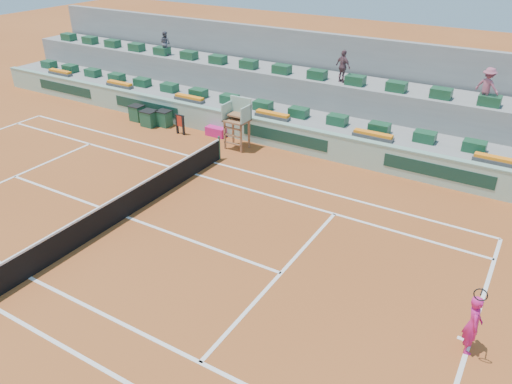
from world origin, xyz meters
The scene contains 20 objects.
ground centered at (0.00, 0.00, 0.00)m, with size 90.00×90.00×0.00m, color #94461C.
seating_tier_lower centered at (0.00, 10.70, 0.60)m, with size 36.00×4.00×1.20m, color gray.
seating_tier_upper centered at (0.00, 12.30, 1.30)m, with size 36.00×2.40×2.60m, color gray.
stadium_back_wall centered at (0.00, 13.90, 2.20)m, with size 36.00×0.40×4.40m, color gray.
player_bag centered at (-1.76, 8.15, 0.23)m, with size 1.03×0.46×0.46m, color #D51B74.
spectator_left centered at (-7.78, 11.79, 3.28)m, with size 0.66×0.51×1.36m, color #51525F.
spectator_mid centered at (3.29, 11.79, 3.37)m, with size 0.91×0.38×1.55m, color #6B4752.
spectator_right centered at (9.79, 11.73, 3.39)m, with size 1.02×0.59×1.59m, color #A25165.
court_lines centered at (0.00, 0.00, 0.01)m, with size 23.89×11.09×0.01m.
tennis_net centered at (0.00, 0.00, 0.53)m, with size 0.10×11.97×1.10m.
advertising_hoarding centered at (0.02, 8.50, 0.63)m, with size 36.00×0.34×1.26m.
umpire_chair centered at (0.00, 7.50, 1.54)m, with size 1.10×0.90×2.40m.
seat_row_lower centered at (0.00, 9.80, 1.42)m, with size 32.90×0.60×0.44m.
seat_row_upper centered at (0.00, 11.70, 2.82)m, with size 32.90×0.60×0.44m.
flower_planters centered at (-1.50, 9.00, 1.33)m, with size 26.80×0.36×0.28m.
drink_cooler_a centered at (-4.88, 7.89, 0.42)m, with size 0.72×0.62×0.84m.
drink_cooler_b centered at (-5.55, 7.49, 0.42)m, with size 0.80×0.69×0.84m.
drink_cooler_c centered at (-6.68, 7.78, 0.42)m, with size 0.72×0.62×0.84m.
towel_rack centered at (-3.42, 7.41, 0.60)m, with size 0.56×0.09×1.03m.
tennis_player centered at (11.87, -0.31, 0.84)m, with size 0.52×0.90×2.28m.
Camera 1 is at (12.06, -10.86, 9.42)m, focal length 35.00 mm.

